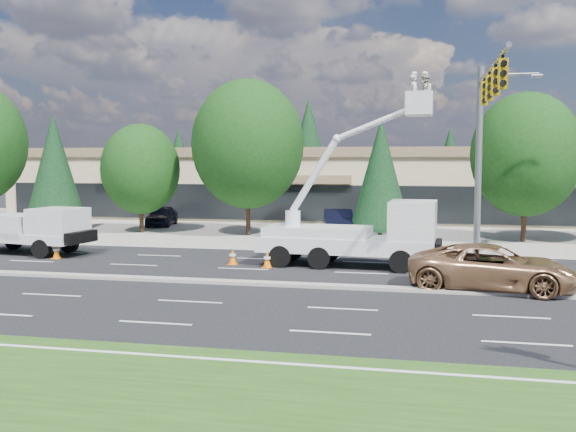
% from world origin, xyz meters
% --- Properties ---
extents(ground, '(140.00, 140.00, 0.00)m').
position_xyz_m(ground, '(0.00, 0.00, 0.00)').
color(ground, black).
rests_on(ground, ground).
extents(concrete_apron, '(140.00, 22.00, 0.01)m').
position_xyz_m(concrete_apron, '(0.00, 20.00, 0.01)').
color(concrete_apron, gray).
rests_on(concrete_apron, ground).
extents(road_median, '(120.00, 0.55, 0.12)m').
position_xyz_m(road_median, '(0.00, 0.00, 0.06)').
color(road_median, gray).
rests_on(road_median, ground).
extents(strip_mall, '(50.40, 15.40, 5.50)m').
position_xyz_m(strip_mall, '(0.00, 29.97, 2.83)').
color(strip_mall, tan).
rests_on(strip_mall, ground).
extents(tree_front_b, '(3.84, 3.84, 7.57)m').
position_xyz_m(tree_front_b, '(-16.00, 15.00, 4.06)').
color(tree_front_b, '#332114').
rests_on(tree_front_b, ground).
extents(tree_front_c, '(4.94, 4.94, 6.86)m').
position_xyz_m(tree_front_c, '(-10.00, 15.00, 4.01)').
color(tree_front_c, '#332114').
rests_on(tree_front_c, ground).
extents(tree_front_d, '(6.83, 6.83, 9.47)m').
position_xyz_m(tree_front_d, '(-3.00, 15.00, 5.54)').
color(tree_front_d, '#332114').
rests_on(tree_front_d, ground).
extents(tree_front_e, '(3.58, 3.58, 7.05)m').
position_xyz_m(tree_front_e, '(5.00, 15.00, 3.78)').
color(tree_front_e, '#332114').
rests_on(tree_front_e, ground).
extents(tree_front_f, '(6.03, 6.03, 8.36)m').
position_xyz_m(tree_front_f, '(13.00, 15.00, 4.89)').
color(tree_front_f, '#332114').
rests_on(tree_front_f, ground).
extents(tree_back_a, '(4.07, 4.07, 8.02)m').
position_xyz_m(tree_back_a, '(-18.00, 42.00, 4.30)').
color(tree_back_a, '#332114').
rests_on(tree_back_a, ground).
extents(tree_back_b, '(5.45, 5.45, 10.75)m').
position_xyz_m(tree_back_b, '(-4.00, 42.00, 5.76)').
color(tree_back_b, '#332114').
rests_on(tree_back_b, ground).
extents(tree_back_c, '(3.93, 3.93, 7.75)m').
position_xyz_m(tree_back_c, '(10.00, 42.00, 4.15)').
color(tree_back_c, '#332114').
rests_on(tree_back_c, ground).
extents(signal_mast, '(2.76, 10.16, 9.00)m').
position_xyz_m(signal_mast, '(10.03, 7.04, 6.06)').
color(signal_mast, gray).
rests_on(signal_mast, ground).
extents(utility_pickup, '(6.24, 3.03, 2.30)m').
position_xyz_m(utility_pickup, '(-11.16, 5.26, 0.95)').
color(utility_pickup, silver).
rests_on(utility_pickup, ground).
extents(bucket_truck, '(8.43, 2.86, 8.24)m').
position_xyz_m(bucket_truck, '(5.04, 4.75, 1.83)').
color(bucket_truck, silver).
rests_on(bucket_truck, ground).
extents(traffic_cone_a, '(0.40, 0.40, 0.70)m').
position_xyz_m(traffic_cone_a, '(-9.34, 4.19, 0.34)').
color(traffic_cone_a, orange).
rests_on(traffic_cone_a, ground).
extents(traffic_cone_b, '(0.40, 0.40, 0.70)m').
position_xyz_m(traffic_cone_b, '(-0.78, 4.25, 0.34)').
color(traffic_cone_b, orange).
rests_on(traffic_cone_b, ground).
extents(traffic_cone_c, '(0.40, 0.40, 0.70)m').
position_xyz_m(traffic_cone_c, '(0.92, 3.73, 0.34)').
color(traffic_cone_c, orange).
rests_on(traffic_cone_c, ground).
extents(traffic_cone_d, '(0.40, 0.40, 0.70)m').
position_xyz_m(traffic_cone_d, '(7.97, 4.27, 0.34)').
color(traffic_cone_d, orange).
rests_on(traffic_cone_d, ground).
extents(minivan, '(6.15, 3.48, 1.62)m').
position_xyz_m(minivan, '(9.87, 0.84, 0.81)').
color(minivan, '#9E714C').
rests_on(minivan, ground).
extents(parked_car_west, '(2.29, 4.32, 1.40)m').
position_xyz_m(parked_car_west, '(-10.41, 19.21, 0.70)').
color(parked_car_west, black).
rests_on(parked_car_west, ground).
extents(parked_car_east, '(2.53, 5.05, 1.59)m').
position_xyz_m(parked_car_east, '(2.39, 16.20, 0.79)').
color(parked_car_east, black).
rests_on(parked_car_east, ground).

